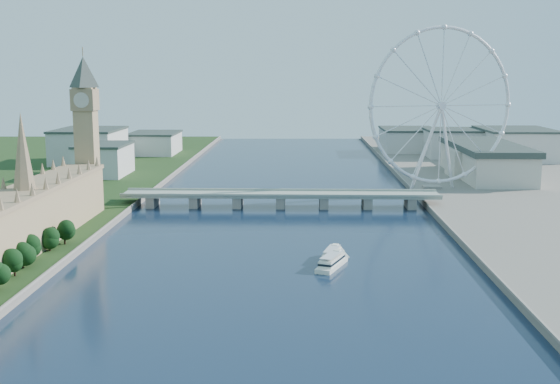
{
  "coord_description": "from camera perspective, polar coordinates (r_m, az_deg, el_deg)",
  "views": [
    {
      "loc": [
        13.26,
        -181.15,
        92.1
      ],
      "look_at": [
        2.09,
        210.0,
        25.75
      ],
      "focal_mm": 45.0,
      "sensor_mm": 36.0,
      "label": 1
    }
  ],
  "objects": [
    {
      "name": "tour_boat_far",
      "position": [
        340.12,
        4.23,
        -6.11
      ],
      "size": [
        18.55,
        31.52,
        6.81
      ],
      "primitive_type": null,
      "rotation": [
        0.0,
        0.0,
        -0.37
      ],
      "color": "silver",
      "rests_on": "ground"
    },
    {
      "name": "tour_boat_near",
      "position": [
        353.09,
        4.24,
        -5.52
      ],
      "size": [
        14.28,
        29.65,
        6.34
      ],
      "primitive_type": null,
      "rotation": [
        0.0,
        0.0,
        -0.25
      ],
      "color": "white",
      "rests_on": "ground"
    },
    {
      "name": "parliament_range",
      "position": [
        385.59,
        -19.9,
        -1.97
      ],
      "size": [
        24.0,
        200.0,
        70.0
      ],
      "color": "tan",
      "rests_on": "ground"
    },
    {
      "name": "city_skyline",
      "position": [
        745.48,
        3.63,
        3.82
      ],
      "size": [
        505.0,
        280.0,
        32.0
      ],
      "color": "beige",
      "rests_on": "ground"
    },
    {
      "name": "county_hall",
      "position": [
        638.86,
        16.29,
        0.95
      ],
      "size": [
        54.0,
        144.0,
        35.0
      ],
      "primitive_type": null,
      "color": "beige",
      "rests_on": "ground"
    },
    {
      "name": "westminster_bridge",
      "position": [
        488.86,
        0.06,
        -0.45
      ],
      "size": [
        220.0,
        22.0,
        9.5
      ],
      "color": "gray",
      "rests_on": "ground"
    },
    {
      "name": "london_eye",
      "position": [
        547.29,
        12.97,
        6.81
      ],
      "size": [
        113.6,
        39.12,
        124.3
      ],
      "color": "silver",
      "rests_on": "ground"
    },
    {
      "name": "big_ben",
      "position": [
        481.07,
        -15.54,
        6.23
      ],
      "size": [
        20.02,
        20.02,
        110.0
      ],
      "color": "tan",
      "rests_on": "ground"
    }
  ]
}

